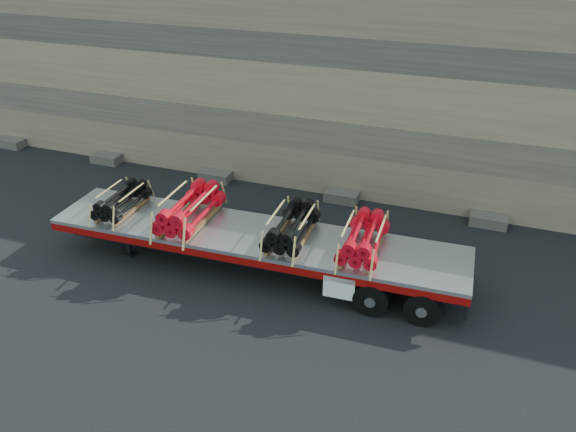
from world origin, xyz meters
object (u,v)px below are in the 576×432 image
bundle_front (122,201)px  bundle_midfront (190,210)px  trailer (254,251)px  bundle_midrear (291,227)px  bundle_rear (364,239)px

bundle_front → bundle_midfront: 2.25m
trailer → bundle_midfront: 2.19m
bundle_midrear → trailer: bearing=180.0°
bundle_midrear → bundle_midfront: bearing=-180.0°
trailer → bundle_midrear: bearing=-0.0°
bundle_front → bundle_midfront: bundle_midfront is taller
trailer → bundle_rear: bearing=-0.0°
trailer → bundle_midfront: size_ratio=4.95×
bundle_rear → trailer: bearing=180.0°
trailer → bundle_rear: bundle_rear is taller
bundle_rear → bundle_midfront: bearing=-180.0°
bundle_front → bundle_rear: (7.28, 0.31, 0.04)m
bundle_midfront → trailer: bearing=0.0°
bundle_front → trailer: bearing=0.0°
trailer → bundle_front: 4.29m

